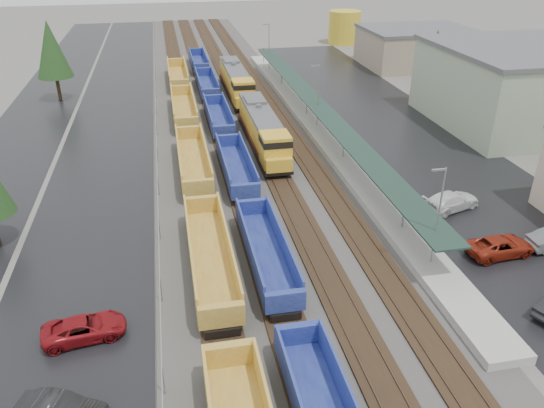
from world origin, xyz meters
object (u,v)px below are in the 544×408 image
Objects in this scene: locomotive_lead at (263,130)px; storage_tank at (344,27)px; parked_car_east_c at (451,201)px; locomotive_trail at (236,82)px; well_string_blue at (236,167)px; well_string_yellow at (200,200)px; parked_car_east_b at (500,246)px; parked_car_west_c at (84,328)px.

storage_tank is at bearing 63.65° from locomotive_lead.
locomotive_lead is at bearing 20.08° from parked_car_east_c.
well_string_blue is at bearing -98.16° from locomotive_trail.
locomotive_lead is 0.17× the size of well_string_blue.
well_string_blue is at bearing -116.77° from storage_tank.
locomotive_lead reaches higher than parked_car_east_c.
well_string_yellow is 7.75m from well_string_blue.
well_string_blue is 20.24m from parked_car_east_c.
well_string_yellow is 19.80× the size of parked_car_east_b.
parked_car_west_c is at bearing -119.90° from well_string_blue.
well_string_yellow is at bearing 58.12° from parked_car_east_b.
storage_tank is (36.04, 70.13, 2.07)m from well_string_yellow.
well_string_blue reaches higher than parked_car_west_c.
parked_car_west_c is at bearing 91.73° from parked_car_east_b.
well_string_yellow is 0.96× the size of well_string_blue.
parked_car_west_c is (-8.08, -14.37, -0.55)m from well_string_yellow.
storage_tank is 95.37m from parked_car_west_c.
locomotive_trail is 51.50m from parked_car_west_c.
well_string_yellow reaches higher than well_string_blue.
well_string_yellow is 16.50m from parked_car_west_c.
locomotive_trail is 35.45m from well_string_yellow.
parked_car_west_c is 0.94× the size of parked_car_east_b.
parked_car_east_b reaches higher than parked_car_west_c.
locomotive_trail reaches higher than well_string_blue.
parked_car_west_c is at bearing -108.21° from locomotive_trail.
locomotive_lead is at bearing 59.82° from well_string_blue.
well_string_blue is at bearing 58.94° from well_string_yellow.
parked_car_east_c is (13.45, -38.13, -1.48)m from locomotive_trail.
storage_tank is 1.35× the size of parked_car_west_c.
well_string_blue is (-4.00, -6.88, -1.12)m from locomotive_lead.
well_string_yellow is at bearing -37.63° from parked_car_west_c.
storage_tank is (28.04, 56.61, 1.03)m from locomotive_lead.
well_string_blue is 71.15m from storage_tank.
locomotive_lead is 28.08m from parked_car_east_b.
well_string_yellow is 24.18m from parked_car_east_b.
locomotive_lead is 2.83× the size of storage_tank.
well_string_yellow is at bearing -103.05° from locomotive_trail.
parked_car_east_c is at bearing -78.26° from parked_car_west_c.
locomotive_trail is at bearing -128.21° from storage_tank.
parked_car_west_c is (-16.08, -48.89, -1.60)m from locomotive_trail.
parked_car_east_b is at bearing -27.19° from well_string_yellow.
parked_car_east_c is (13.45, -17.13, -1.48)m from locomotive_lead.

